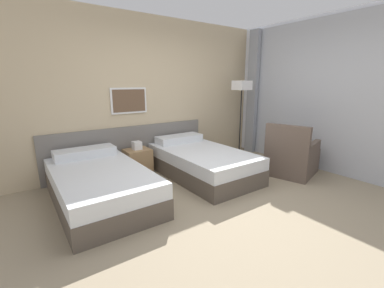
{
  "coord_description": "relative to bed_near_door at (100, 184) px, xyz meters",
  "views": [
    {
      "loc": [
        -2.16,
        -2.16,
        1.57
      ],
      "look_at": [
        0.13,
        1.09,
        0.6
      ],
      "focal_mm": 24.0,
      "sensor_mm": 36.0,
      "label": 1
    }
  ],
  "objects": [
    {
      "name": "wall_window",
      "position": [
        3.7,
        -1.23,
        1.1
      ],
      "size": [
        0.21,
        4.64,
        2.7
      ],
      "color": "white",
      "rests_on": "ground_plane"
    },
    {
      "name": "nightstand",
      "position": [
        0.85,
        0.72,
        -0.01
      ],
      "size": [
        0.43,
        0.37,
        0.58
      ],
      "color": "#9E7A51",
      "rests_on": "ground_plane"
    },
    {
      "name": "bed_near_door",
      "position": [
        0.0,
        0.0,
        0.0
      ],
      "size": [
        1.09,
        1.92,
        0.58
      ],
      "color": "brown",
      "rests_on": "ground_plane"
    },
    {
      "name": "ground_plane",
      "position": [
        1.32,
        -1.16,
        -0.24
      ],
      "size": [
        16.0,
        16.0,
        0.0
      ],
      "primitive_type": "plane",
      "color": "gray"
    },
    {
      "name": "armchair",
      "position": [
        3.03,
        -0.84,
        0.04
      ],
      "size": [
        1.0,
        0.91,
        0.9
      ],
      "rotation": [
        0.0,
        0.0,
        1.86
      ],
      "color": "brown",
      "rests_on": "ground_plane"
    },
    {
      "name": "floor_lamp",
      "position": [
        3.04,
        0.43,
        1.15
      ],
      "size": [
        0.3,
        0.3,
        1.6
      ],
      "color": "black",
      "rests_on": "ground_plane"
    },
    {
      "name": "bed_near_window",
      "position": [
        1.7,
        0.0,
        0.0
      ],
      "size": [
        1.09,
        1.92,
        0.58
      ],
      "color": "brown",
      "rests_on": "ground_plane"
    },
    {
      "name": "wall_headboard",
      "position": [
        1.29,
        1.01,
        1.06
      ],
      "size": [
        10.0,
        0.1,
        2.7
      ],
      "color": "#C6B28E",
      "rests_on": "ground_plane"
    }
  ]
}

